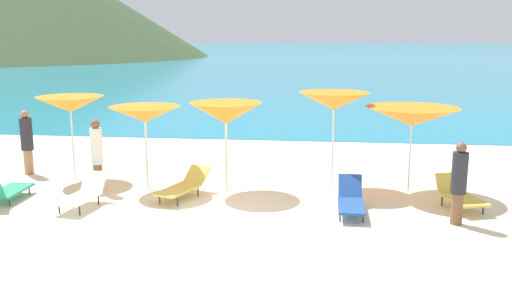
{
  "coord_description": "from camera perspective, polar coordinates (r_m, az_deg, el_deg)",
  "views": [
    {
      "loc": [
        2.03,
        -10.16,
        3.67
      ],
      "look_at": [
        0.58,
        2.24,
        1.2
      ],
      "focal_mm": 37.77,
      "sensor_mm": 36.0,
      "label": 1
    }
  ],
  "objects": [
    {
      "name": "ocean_water",
      "position": [
        239.16,
        6.32,
        10.26
      ],
      "size": [
        650.0,
        440.0,
        0.02
      ],
      "primitive_type": "cube",
      "color": "teal",
      "rests_on": "ground_plane"
    },
    {
      "name": "umbrella_3",
      "position": [
        13.29,
        8.25,
        4.49
      ],
      "size": [
        1.89,
        1.89,
        2.37
      ],
      "color": "silver",
      "rests_on": "ground_plane"
    },
    {
      "name": "umbrella_2",
      "position": [
        12.89,
        -3.21,
        3.27
      ],
      "size": [
        1.93,
        1.93,
        2.16
      ],
      "color": "silver",
      "rests_on": "ground_plane"
    },
    {
      "name": "ground_plane",
      "position": [
        20.62,
        0.93,
        0.52
      ],
      "size": [
        50.0,
        100.0,
        0.3
      ],
      "primitive_type": "cube",
      "color": "beige"
    },
    {
      "name": "lounge_chair_4",
      "position": [
        12.49,
        -17.87,
        -5.02
      ],
      "size": [
        0.74,
        1.44,
        0.68
      ],
      "rotation": [
        0.0,
        0.0,
        -0.13
      ],
      "color": "white",
      "rests_on": "ground_plane"
    },
    {
      "name": "umbrella_4",
      "position": [
        13.19,
        16.2,
        2.8
      ],
      "size": [
        2.29,
        2.29,
        2.07
      ],
      "color": "silver",
      "rests_on": "ground_plane"
    },
    {
      "name": "beachgoer_2",
      "position": [
        11.38,
        20.69,
        -3.71
      ],
      "size": [
        0.31,
        0.31,
        1.67
      ],
      "rotation": [
        0.0,
        0.0,
        4.28
      ],
      "color": "brown",
      "rests_on": "ground_plane"
    },
    {
      "name": "umbrella_1",
      "position": [
        13.28,
        -11.68,
        3.09
      ],
      "size": [
        1.8,
        1.8,
        2.05
      ],
      "color": "silver",
      "rests_on": "ground_plane"
    },
    {
      "name": "lounge_chair_0",
      "position": [
        13.5,
        -25.05,
        -4.53
      ],
      "size": [
        0.65,
        1.52,
        0.64
      ],
      "rotation": [
        0.0,
        0.0,
        3.18
      ],
      "color": "#268C66",
      "rests_on": "ground_plane"
    },
    {
      "name": "umbrella_0",
      "position": [
        14.75,
        -19.08,
        3.99
      ],
      "size": [
        1.7,
        1.7,
        2.19
      ],
      "color": "silver",
      "rests_on": "ground_plane"
    },
    {
      "name": "beachgoer_0",
      "position": [
        13.51,
        -16.51,
        -0.88
      ],
      "size": [
        0.28,
        0.28,
        1.76
      ],
      "rotation": [
        0.0,
        0.0,
        1.09
      ],
      "color": "brown",
      "rests_on": "ground_plane"
    },
    {
      "name": "lounge_chair_3",
      "position": [
        12.66,
        -7.67,
        -4.35
      ],
      "size": [
        1.06,
        1.74,
        0.61
      ],
      "rotation": [
        0.0,
        0.0,
        -0.34
      ],
      "color": "#D8BF4C",
      "rests_on": "ground_plane"
    },
    {
      "name": "lounge_chair_1",
      "position": [
        12.61,
        20.72,
        -5.02
      ],
      "size": [
        0.97,
        1.39,
        0.68
      ],
      "rotation": [
        0.0,
        0.0,
        0.31
      ],
      "color": "#D8BF4C",
      "rests_on": "ground_plane"
    },
    {
      "name": "lounge_chair_2",
      "position": [
        11.66,
        10.01,
        -5.8
      ],
      "size": [
        0.56,
        1.54,
        0.68
      ],
      "rotation": [
        0.0,
        0.0,
        -0.02
      ],
      "color": "#1E478C",
      "rests_on": "ground_plane"
    },
    {
      "name": "beachgoer_1",
      "position": [
        15.85,
        -23.1,
        0.35
      ],
      "size": [
        0.32,
        0.32,
        1.76
      ],
      "rotation": [
        0.0,
        0.0,
        3.42
      ],
      "color": "#A3704C",
      "rests_on": "ground_plane"
    }
  ]
}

